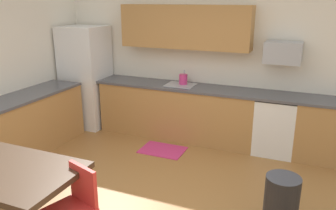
# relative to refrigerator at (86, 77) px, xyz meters

# --- Properties ---
(wall_back) EXTENTS (5.80, 0.10, 2.70)m
(wall_back) POSITION_rel_refrigerator_xyz_m (2.18, 0.43, 0.42)
(wall_back) COLOR silver
(wall_back) RESTS_ON ground
(cabinet_run_back) EXTENTS (2.73, 0.60, 0.90)m
(cabinet_run_back) POSITION_rel_refrigerator_xyz_m (1.79, 0.08, -0.48)
(cabinet_run_back) COLOR #AD7A42
(cabinet_run_back) RESTS_ON ground
(cabinet_run_back_right) EXTENTS (0.82, 0.60, 0.90)m
(cabinet_run_back_right) POSITION_rel_refrigerator_xyz_m (4.17, 0.08, -0.48)
(cabinet_run_back_right) COLOR #AD7A42
(cabinet_run_back_right) RESTS_ON ground
(cabinet_run_left) EXTENTS (0.60, 2.00, 0.90)m
(cabinet_run_left) POSITION_rel_refrigerator_xyz_m (-0.12, -1.42, -0.48)
(cabinet_run_left) COLOR #AD7A42
(cabinet_run_left) RESTS_ON ground
(countertop_back) EXTENTS (4.80, 0.64, 0.04)m
(countertop_back) POSITION_rel_refrigerator_xyz_m (2.18, 0.08, -0.01)
(countertop_back) COLOR #4C4C51
(countertop_back) RESTS_ON cabinet_run_back
(countertop_left) EXTENTS (0.64, 2.00, 0.04)m
(countertop_left) POSITION_rel_refrigerator_xyz_m (-0.12, -1.42, -0.01)
(countertop_left) COLOR #4C4C51
(countertop_left) RESTS_ON cabinet_run_left
(upper_cabinets_back) EXTENTS (2.20, 0.34, 0.70)m
(upper_cabinets_back) POSITION_rel_refrigerator_xyz_m (1.88, 0.21, 0.97)
(upper_cabinets_back) COLOR #AD7A42
(refrigerator) EXTENTS (0.76, 0.70, 1.87)m
(refrigerator) POSITION_rel_refrigerator_xyz_m (0.00, 0.00, 0.00)
(refrigerator) COLOR white
(refrigerator) RESTS_ON ground
(oven_range) EXTENTS (0.60, 0.60, 0.91)m
(oven_range) POSITION_rel_refrigerator_xyz_m (3.46, 0.08, -0.48)
(oven_range) COLOR white
(oven_range) RESTS_ON ground
(microwave) EXTENTS (0.54, 0.36, 0.32)m
(microwave) POSITION_rel_refrigerator_xyz_m (3.46, 0.18, 0.64)
(microwave) COLOR #9EA0A5
(sink_basin) EXTENTS (0.48, 0.40, 0.14)m
(sink_basin) POSITION_rel_refrigerator_xyz_m (1.86, 0.08, -0.05)
(sink_basin) COLOR #A5A8AD
(sink_basin) RESTS_ON countertop_back
(sink_faucet) EXTENTS (0.02, 0.02, 0.24)m
(sink_faucet) POSITION_rel_refrigerator_xyz_m (1.86, 0.26, 0.11)
(sink_faucet) COLOR #B2B5BA
(sink_faucet) RESTS_ON countertop_back
(dining_table) EXTENTS (1.40, 0.90, 0.78)m
(dining_table) POSITION_rel_refrigerator_xyz_m (1.26, -3.07, -0.22)
(dining_table) COLOR #422D1E
(dining_table) RESTS_ON ground
(chair_near_table) EXTENTS (0.51, 0.51, 0.85)m
(chair_near_table) POSITION_rel_refrigerator_xyz_m (1.96, -2.96, -0.43)
(chair_near_table) COLOR red
(chair_near_table) RESTS_ON ground
(trash_bin) EXTENTS (0.36, 0.36, 0.60)m
(trash_bin) POSITION_rel_refrigerator_xyz_m (3.74, -1.87, -0.63)
(trash_bin) COLOR black
(trash_bin) RESTS_ON ground
(floor_mat) EXTENTS (0.70, 0.50, 0.01)m
(floor_mat) POSITION_rel_refrigerator_xyz_m (1.81, -0.57, -0.93)
(floor_mat) COLOR #CC3372
(floor_mat) RESTS_ON ground
(kettle) EXTENTS (0.14, 0.14, 0.20)m
(kettle) POSITION_rel_refrigerator_xyz_m (1.89, 0.13, 0.09)
(kettle) COLOR #CC3372
(kettle) RESTS_ON countertop_back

